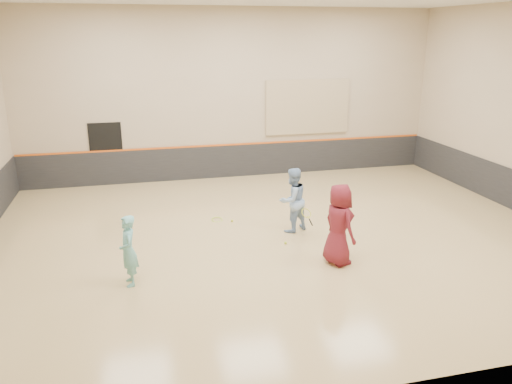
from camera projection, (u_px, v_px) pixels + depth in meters
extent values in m
cube|color=tan|center=(279.00, 240.00, 13.13)|extent=(15.00, 12.00, 0.20)
cube|color=tan|center=(233.00, 95.00, 17.76)|extent=(15.00, 0.02, 6.00)
cube|color=tan|center=(409.00, 199.00, 6.63)|extent=(15.00, 0.02, 6.00)
cube|color=#232326|center=(234.00, 161.00, 18.45)|extent=(14.90, 0.04, 1.20)
cube|color=#D85914|center=(234.00, 144.00, 18.25)|extent=(14.90, 0.03, 0.06)
cube|color=tan|center=(308.00, 107.00, 18.49)|extent=(3.20, 0.08, 2.00)
cube|color=black|center=(107.00, 154.00, 17.29)|extent=(1.10, 0.05, 2.20)
imported|color=#6BB8B9|center=(128.00, 251.00, 10.40)|extent=(0.43, 0.60, 1.54)
imported|color=#8DAFDA|center=(292.00, 200.00, 13.25)|extent=(1.05, 0.96, 1.75)
imported|color=maroon|center=(339.00, 224.00, 11.34)|extent=(0.82, 1.05, 1.91)
sphere|color=#B8CE30|center=(286.00, 243.00, 12.63)|extent=(0.07, 0.07, 0.07)
sphere|color=#DCE936|center=(346.00, 216.00, 11.17)|extent=(0.07, 0.07, 0.07)
sphere|color=gold|center=(232.00, 221.00, 14.12)|extent=(0.07, 0.07, 0.07)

